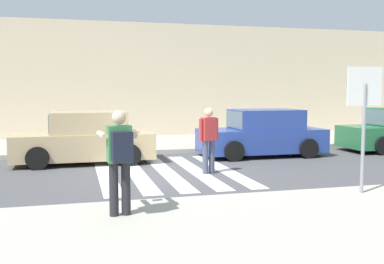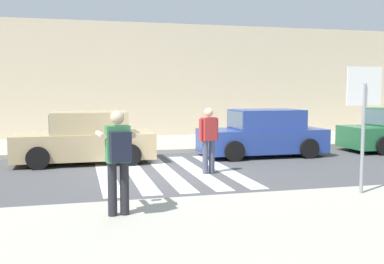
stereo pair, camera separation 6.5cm
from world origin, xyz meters
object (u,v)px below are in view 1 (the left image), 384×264
photographer_with_backpack (120,153)px  parked_car_tan (85,139)px  stop_sign (364,102)px  parked_car_blue (262,134)px  pedestrian_crossing (209,137)px

photographer_with_backpack → parked_car_tan: size_ratio=0.42×
stop_sign → parked_car_tan: (-5.23, 6.06, -1.24)m
parked_car_blue → photographer_with_backpack: bearing=-129.3°
photographer_with_backpack → parked_car_tan: photographer_with_backpack is taller
parked_car_tan → photographer_with_backpack: bearing=-86.5°
stop_sign → parked_car_blue: 6.20m
pedestrian_crossing → parked_car_blue: pedestrian_crossing is taller
photographer_with_backpack → parked_car_blue: bearing=50.7°
stop_sign → photographer_with_backpack: 4.92m
stop_sign → pedestrian_crossing: bearing=121.9°
photographer_with_backpack → pedestrian_crossing: (2.68, 3.91, -0.19)m
stop_sign → photographer_with_backpack: bearing=-174.7°
stop_sign → parked_car_blue: size_ratio=0.61×
stop_sign → photographer_with_backpack: size_ratio=1.45×
photographer_with_backpack → pedestrian_crossing: photographer_with_backpack is taller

